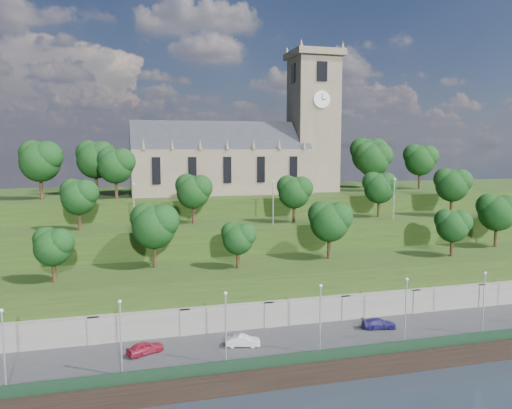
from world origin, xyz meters
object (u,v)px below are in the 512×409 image
object	(u,v)px
church	(246,152)
car_right	(379,323)
car_left	(145,348)
car_middle	(243,341)

from	to	relation	value
church	car_right	distance (m)	43.95
car_left	car_right	size ratio (longest dim) A/B	0.95
church	car_right	size ratio (longest dim) A/B	9.43
car_middle	car_right	xyz separation A→B (m)	(16.89, 1.01, -0.02)
car_left	car_right	world-z (taller)	car_left
car_right	car_middle	bearing A→B (deg)	104.32
car_middle	car_right	size ratio (longest dim) A/B	0.91
car_right	church	bearing A→B (deg)	20.83
church	car_right	world-z (taller)	church
car_middle	church	bearing A→B (deg)	-0.09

